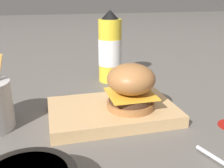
{
  "coord_description": "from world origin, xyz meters",
  "views": [
    {
      "loc": [
        -0.15,
        -0.51,
        0.26
      ],
      "look_at": [
        -0.02,
        0.0,
        0.08
      ],
      "focal_mm": 42.0,
      "sensor_mm": 36.0,
      "label": 1
    }
  ],
  "objects": [
    {
      "name": "serving_board",
      "position": [
        -0.02,
        0.0,
        0.01
      ],
      "size": [
        0.27,
        0.18,
        0.03
      ],
      "color": "tan",
      "rests_on": "ground_plane"
    },
    {
      "name": "ketchup_bottle",
      "position": [
        0.04,
        0.25,
        0.1
      ],
      "size": [
        0.07,
        0.07,
        0.21
      ],
      "color": "yellow",
      "rests_on": "ground_plane"
    },
    {
      "name": "ground_plane",
      "position": [
        0.0,
        0.0,
        0.0
      ],
      "size": [
        6.0,
        6.0,
        0.0
      ],
      "primitive_type": "plane",
      "color": "#5B5651"
    },
    {
      "name": "burger",
      "position": [
        0.01,
        -0.02,
        0.07
      ],
      "size": [
        0.1,
        0.1,
        0.1
      ],
      "color": "#9E6638",
      "rests_on": "serving_board"
    }
  ]
}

